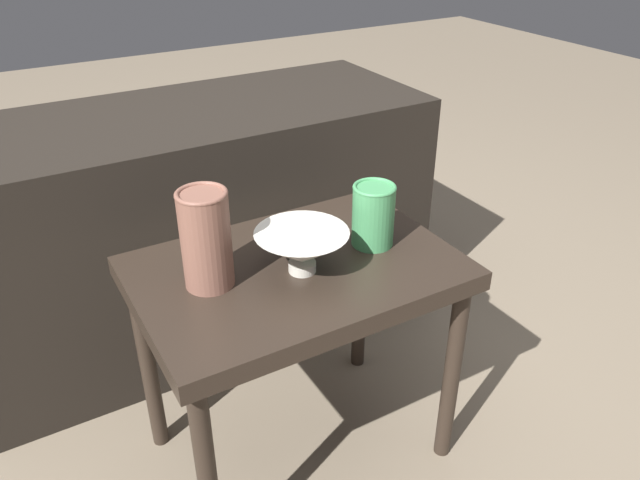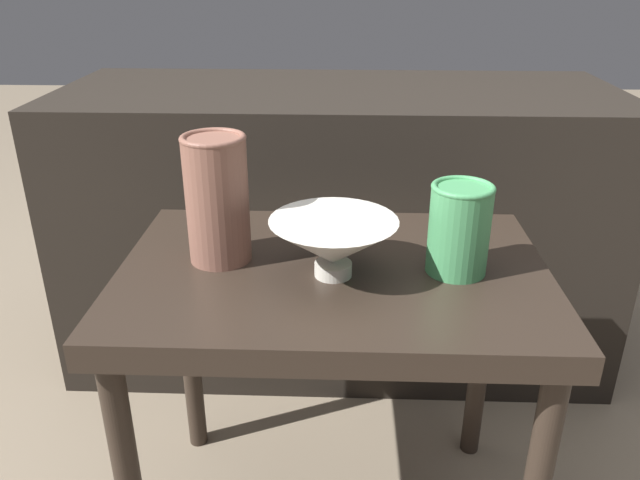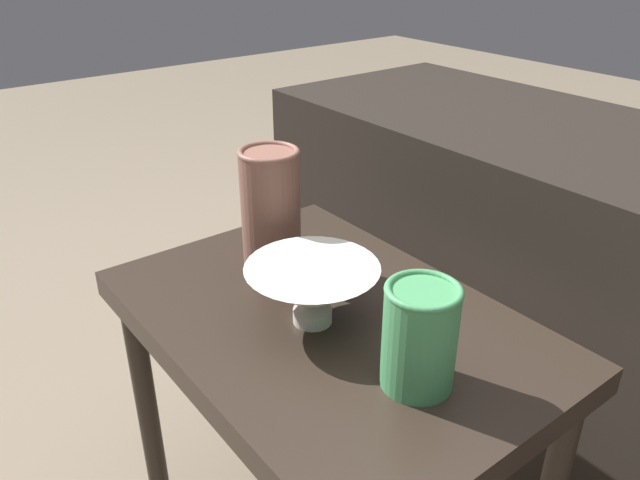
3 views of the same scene
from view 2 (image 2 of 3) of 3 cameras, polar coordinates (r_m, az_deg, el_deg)
The scene contains 5 objects.
table at distance 0.95m, azimuth 1.20°, elevation -6.02°, with size 0.63×0.43×0.50m.
couch_backdrop at distance 1.52m, azimuth 1.60°, elevation 1.49°, with size 1.25×0.50×0.65m.
bowl at distance 0.87m, azimuth 1.55°, elevation -0.25°, with size 0.18×0.18×0.09m.
vase_textured_left at distance 0.92m, azimuth -9.39°, elevation 3.82°, with size 0.09×0.09×0.19m.
vase_colorful_right at distance 0.90m, azimuth 12.62°, elevation 1.10°, with size 0.09×0.09×0.13m.
Camera 2 is at (0.01, -0.82, 0.92)m, focal length 35.00 mm.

